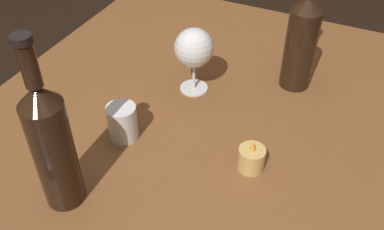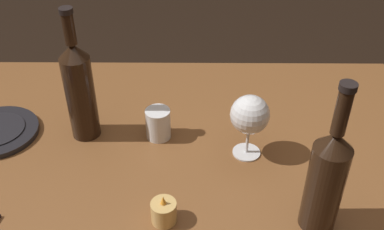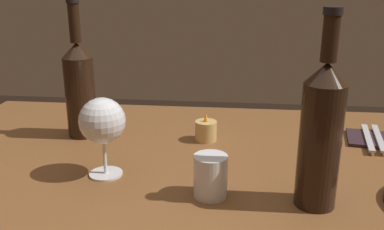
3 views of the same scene
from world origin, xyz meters
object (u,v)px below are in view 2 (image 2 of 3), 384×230
wine_glass_left (250,116)px  water_tumbler (158,125)px  wine_bottle (326,178)px  votive_candle (165,212)px  wine_bottle_second (79,89)px

wine_glass_left → water_tumbler: bearing=-16.4°
wine_bottle → votive_candle: wine_bottle is taller
wine_glass_left → votive_candle: bearing=48.5°
wine_glass_left → votive_candle: wine_glass_left is taller
water_tumbler → votive_candle: 0.27m
wine_bottle → wine_bottle_second: (0.51, -0.28, 0.01)m
water_tumbler → votive_candle: size_ratio=1.16×
wine_bottle → water_tumbler: bearing=-39.3°
wine_bottle_second → votive_candle: wine_bottle_second is taller
wine_glass_left → wine_bottle: (-0.12, 0.21, 0.01)m
wine_glass_left → wine_bottle: size_ratio=0.48×
votive_candle → wine_bottle_second: bearing=-52.9°
wine_glass_left → water_tumbler: 0.23m
wine_glass_left → votive_candle: 0.29m
wine_glass_left → wine_bottle: 0.24m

